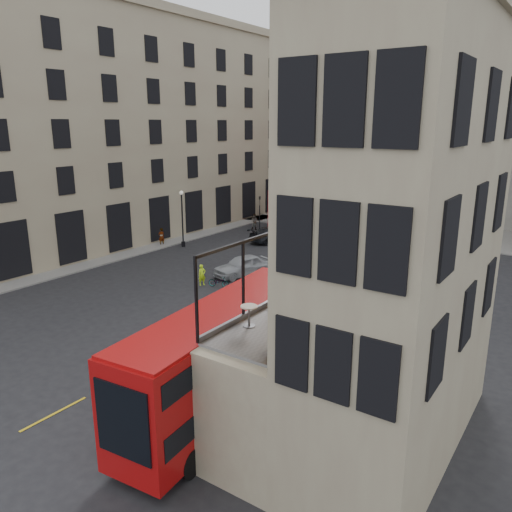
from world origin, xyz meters
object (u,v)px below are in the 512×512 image
Objects in this scene: car_c at (273,234)px; cafe_table_far at (321,276)px; traffic_light_near at (298,262)px; pedestrian_e at (161,237)px; traffic_light_far at (260,209)px; street_lamp_b at (360,209)px; cafe_chair_c at (344,296)px; bicycle at (219,282)px; street_lamp_a at (182,222)px; cafe_table_mid at (287,292)px; bus_far at (307,203)px; pedestrian_b at (355,218)px; cyclist at (202,275)px; bus_near at (224,353)px; cafe_table_near at (249,313)px; pedestrian_d at (426,240)px; cafe_chair_a at (280,340)px; cafe_chair_d at (376,278)px; pedestrian_a at (255,222)px; pedestrian_c at (416,224)px; car_a at (242,266)px; cafe_chair_b at (330,313)px.

car_c is 6.86× the size of cafe_table_far.
traffic_light_near is 2.22× the size of pedestrian_e.
traffic_light_far is 0.71× the size of street_lamp_b.
cafe_chair_c is at bearing 75.90° from pedestrian_e.
traffic_light_near reaches higher than bicycle.
street_lamp_a is 6.51× the size of cafe_table_mid.
bus_far is 5.99m from pedestrian_b.
cyclist is at bearing 149.32° from cafe_chair_c.
cafe_table_near is (2.06, -1.16, 2.56)m from bus_near.
pedestrian_e is (-21.29, -13.14, 0.00)m from pedestrian_d.
cafe_chair_d is (0.02, 7.93, -0.02)m from cafe_chair_a.
pedestrian_a is 1.15× the size of pedestrian_b.
street_lamp_b is 0.46× the size of bus_near.
cafe_chair_a is at bearing 150.02° from pedestrian_d.
traffic_light_near reaches higher than pedestrian_d.
cafe_chair_d is at bearing -128.90° from bicycle.
pedestrian_d is at bearing 92.17° from bus_near.
pedestrian_c is at bearing 100.39° from cafe_table_far.
cafe_table_far is (21.36, -25.81, 4.20)m from pedestrian_a.
cafe_table_mid is at bearing -74.38° from pedestrian_a.
bicycle is 26.98m from pedestrian_c.
cyclist is 18.09m from cafe_chair_c.
bus_near reaches higher than pedestrian_c.
street_lamp_a reaches higher than car_a.
cafe_table_mid is at bearing -112.67° from cafe_chair_d.
car_a is 0.91× the size of car_c.
cafe_table_mid is 3.94m from cafe_chair_a.
street_lamp_a is 16.20m from bus_far.
bicycle is 2.14× the size of cafe_table_far.
pedestrian_a is (-8.88, 14.45, 0.10)m from car_a.
cafe_table_far is at bearing -95.71° from cyclist.
pedestrian_c is at bearing 9.14° from cyclist.
car_a is 5.11× the size of cafe_chair_d.
bicycle is at bearing -164.41° from traffic_light_near.
street_lamp_a is at bearing 175.54° from car_a.
bus_near is 32.12m from pedestrian_d.
street_lamp_b is 10.84m from car_c.
cafe_chair_d is at bearing -46.89° from traffic_light_far.
bus_far is 39.62m from cafe_chair_b.
cafe_chair_d is at bearing 86.56° from cafe_chair_c.
pedestrian_a is at bearing 124.45° from cafe_table_near.
street_lamp_b is 36.40m from cafe_table_mid.
pedestrian_e is 2.09× the size of cafe_table_mid.
traffic_light_far is 2.22× the size of pedestrian_e.
street_lamp_b is at bearing 19.72° from cyclist.
cyclist is (4.29, -23.34, -1.85)m from bus_far.
street_lamp_a is (-2.00, -10.00, -0.03)m from traffic_light_far.
cafe_table_mid reaches higher than pedestrian_d.
car_c is at bearing 36.59° from cyclist.
cafe_chair_d reaches higher than pedestrian_b.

